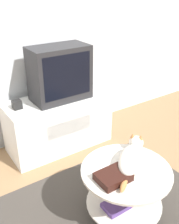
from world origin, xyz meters
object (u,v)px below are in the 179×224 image
object	(u,v)px
speaker	(17,105)
dvd_box	(113,177)
cat	(132,156)
tv	(60,73)

from	to	relation	value
speaker	dvd_box	distance (m)	1.24
dvd_box	cat	distance (m)	0.24
dvd_box	cat	size ratio (longest dim) A/B	0.45
speaker	dvd_box	world-z (taller)	speaker
tv	cat	size ratio (longest dim) A/B	1.19
tv	speaker	world-z (taller)	tv
tv	speaker	size ratio (longest dim) A/B	7.07
tv	speaker	bearing A→B (deg)	176.96
tv	speaker	xyz separation A→B (m)	(-0.46, 0.02, -0.23)
speaker	cat	xyz separation A→B (m)	(0.43, -1.15, -0.08)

